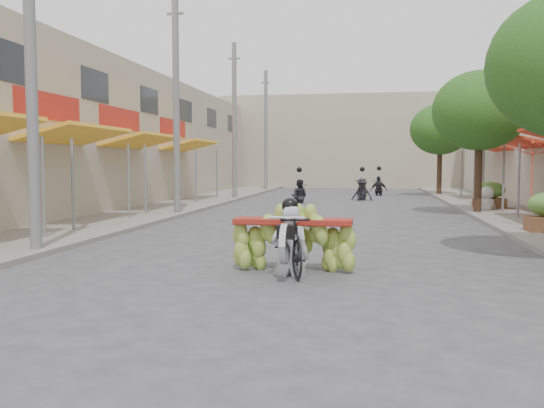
{
  "coord_description": "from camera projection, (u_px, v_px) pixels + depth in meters",
  "views": [
    {
      "loc": [
        1.51,
        -7.98,
        1.92
      ],
      "look_at": [
        -0.4,
        3.21,
        1.1
      ],
      "focal_mm": 38.0,
      "sensor_mm": 36.0,
      "label": 1
    }
  ],
  "objects": [
    {
      "name": "ground",
      "position": [
        262.0,
        297.0,
        8.24
      ],
      "size": [
        120.0,
        120.0,
        0.0
      ],
      "primitive_type": "plane",
      "color": "#504F54",
      "rests_on": "ground"
    },
    {
      "name": "sidewalk_left",
      "position": [
        165.0,
        207.0,
        24.16
      ],
      "size": [
        4.0,
        60.0,
        0.12
      ],
      "primitive_type": "cube",
      "color": "gray",
      "rests_on": "ground"
    },
    {
      "name": "sidewalk_right",
      "position": [
        516.0,
        212.0,
        21.8
      ],
      "size": [
        4.0,
        60.0,
        0.12
      ],
      "primitive_type": "cube",
      "color": "gray",
      "rests_on": "ground"
    },
    {
      "name": "shophouse_row_left",
      "position": [
        40.0,
        136.0,
        23.78
      ],
      "size": [
        9.77,
        40.0,
        6.0
      ],
      "color": "#AFA28A",
      "rests_on": "ground"
    },
    {
      "name": "far_building",
      "position": [
        351.0,
        142.0,
        45.34
      ],
      "size": [
        20.0,
        6.0,
        7.0
      ],
      "primitive_type": "cube",
      "color": "#AFA28A",
      "rests_on": "ground"
    },
    {
      "name": "utility_pole_near",
      "position": [
        31.0,
        60.0,
        11.8
      ],
      "size": [
        0.6,
        0.24,
        8.0
      ],
      "color": "slate",
      "rests_on": "ground"
    },
    {
      "name": "utility_pole_mid",
      "position": [
        176.0,
        104.0,
        20.65
      ],
      "size": [
        0.6,
        0.24,
        8.0
      ],
      "color": "slate",
      "rests_on": "ground"
    },
    {
      "name": "utility_pole_far",
      "position": [
        234.0,
        121.0,
        29.5
      ],
      "size": [
        0.6,
        0.24,
        8.0
      ],
      "color": "slate",
      "rests_on": "ground"
    },
    {
      "name": "utility_pole_back",
      "position": [
        266.0,
        131.0,
        38.35
      ],
      "size": [
        0.6,
        0.24,
        8.0
      ],
      "color": "slate",
      "rests_on": "ground"
    },
    {
      "name": "street_tree_mid",
      "position": [
        480.0,
        111.0,
        20.82
      ],
      "size": [
        3.4,
        3.4,
        5.25
      ],
      "color": "#3A2719",
      "rests_on": "ground"
    },
    {
      "name": "street_tree_far",
      "position": [
        440.0,
        130.0,
        32.62
      ],
      "size": [
        3.4,
        3.4,
        5.25
      ],
      "color": "#3A2719",
      "rests_on": "ground"
    },
    {
      "name": "produce_crate_far",
      "position": [
        489.0,
        193.0,
        22.87
      ],
      "size": [
        1.2,
        0.88,
        1.16
      ],
      "color": "brown",
      "rests_on": "ground"
    },
    {
      "name": "banana_motorbike",
      "position": [
        291.0,
        231.0,
        9.95
      ],
      "size": [
        2.2,
        1.91,
        2.25
      ],
      "color": "black",
      "rests_on": "ground"
    },
    {
      "name": "market_umbrella",
      "position": [
        534.0,
        138.0,
        15.72
      ],
      "size": [
        2.32,
        2.32,
        1.97
      ],
      "rotation": [
        0.0,
        0.0,
        0.07
      ],
      "color": "red",
      "rests_on": "ground"
    },
    {
      "name": "pedestrian",
      "position": [
        488.0,
        186.0,
        22.16
      ],
      "size": [
        1.02,
        0.86,
        1.77
      ],
      "rotation": [
        0.0,
        0.0,
        3.62
      ],
      "color": "silver",
      "rests_on": "ground"
    },
    {
      "name": "bg_motorbike_a",
      "position": [
        299.0,
        187.0,
        27.18
      ],
      "size": [
        0.86,
        1.59,
        1.95
      ],
      "color": "black",
      "rests_on": "ground"
    },
    {
      "name": "bg_motorbike_b",
      "position": [
        362.0,
        184.0,
        29.16
      ],
      "size": [
        1.16,
        1.96,
        1.95
      ],
      "color": "black",
      "rests_on": "ground"
    },
    {
      "name": "bg_motorbike_c",
      "position": [
        379.0,
        182.0,
        33.45
      ],
      "size": [
        1.06,
        1.62,
        1.95
      ],
      "color": "black",
      "rests_on": "ground"
    }
  ]
}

